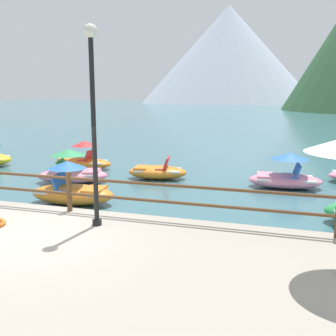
{
  "coord_description": "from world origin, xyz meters",
  "views": [
    {
      "loc": [
        5.0,
        -6.52,
        3.2
      ],
      "look_at": [
        1.39,
        5.0,
        0.9
      ],
      "focal_mm": 42.54,
      "sensor_mm": 36.0,
      "label": 1
    }
  ],
  "objects_px": {
    "pedal_boat_1": "(72,172)",
    "pedal_boat_3": "(72,190)",
    "pedal_boat_0": "(83,160)",
    "lamp_post": "(93,108)",
    "pedal_boat_4": "(285,176)",
    "pedal_boat_5": "(157,172)"
  },
  "relations": [
    {
      "from": "pedal_boat_4",
      "to": "pedal_boat_5",
      "type": "xyz_separation_m",
      "value": [
        -4.63,
        0.04,
        -0.13
      ]
    },
    {
      "from": "pedal_boat_0",
      "to": "pedal_boat_1",
      "type": "relative_size",
      "value": 0.93
    },
    {
      "from": "pedal_boat_1",
      "to": "pedal_boat_5",
      "type": "xyz_separation_m",
      "value": [
        2.71,
        1.5,
        -0.13
      ]
    },
    {
      "from": "lamp_post",
      "to": "pedal_boat_1",
      "type": "bearing_deg",
      "value": 125.52
    },
    {
      "from": "pedal_boat_3",
      "to": "lamp_post",
      "type": "bearing_deg",
      "value": -50.22
    },
    {
      "from": "pedal_boat_1",
      "to": "pedal_boat_3",
      "type": "xyz_separation_m",
      "value": [
        1.47,
        -2.48,
        0.02
      ]
    },
    {
      "from": "pedal_boat_0",
      "to": "pedal_boat_1",
      "type": "distance_m",
      "value": 2.61
    },
    {
      "from": "lamp_post",
      "to": "pedal_boat_4",
      "type": "bearing_deg",
      "value": 59.88
    },
    {
      "from": "pedal_boat_1",
      "to": "pedal_boat_4",
      "type": "height_order",
      "value": "pedal_boat_1"
    },
    {
      "from": "pedal_boat_0",
      "to": "pedal_boat_5",
      "type": "bearing_deg",
      "value": -14.32
    },
    {
      "from": "lamp_post",
      "to": "pedal_boat_3",
      "type": "height_order",
      "value": "lamp_post"
    },
    {
      "from": "pedal_boat_0",
      "to": "pedal_boat_4",
      "type": "height_order",
      "value": "pedal_boat_4"
    },
    {
      "from": "pedal_boat_0",
      "to": "pedal_boat_3",
      "type": "height_order",
      "value": "pedal_boat_3"
    },
    {
      "from": "pedal_boat_0",
      "to": "pedal_boat_3",
      "type": "xyz_separation_m",
      "value": [
        2.42,
        -4.91,
        0.04
      ]
    },
    {
      "from": "pedal_boat_1",
      "to": "pedal_boat_4",
      "type": "xyz_separation_m",
      "value": [
        7.34,
        1.46,
        0.0
      ]
    },
    {
      "from": "pedal_boat_4",
      "to": "pedal_boat_5",
      "type": "height_order",
      "value": "pedal_boat_4"
    },
    {
      "from": "lamp_post",
      "to": "pedal_boat_0",
      "type": "height_order",
      "value": "lamp_post"
    },
    {
      "from": "pedal_boat_0",
      "to": "pedal_boat_3",
      "type": "relative_size",
      "value": 1.01
    },
    {
      "from": "lamp_post",
      "to": "pedal_boat_4",
      "type": "xyz_separation_m",
      "value": [
        3.76,
        6.48,
        -2.49
      ]
    },
    {
      "from": "pedal_boat_0",
      "to": "lamp_post",
      "type": "bearing_deg",
      "value": -58.69
    },
    {
      "from": "pedal_boat_0",
      "to": "pedal_boat_5",
      "type": "distance_m",
      "value": 3.78
    },
    {
      "from": "pedal_boat_0",
      "to": "pedal_boat_3",
      "type": "bearing_deg",
      "value": -63.79
    }
  ]
}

